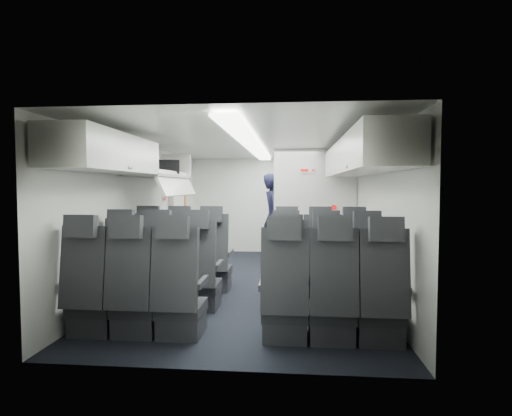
% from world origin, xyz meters
% --- Properties ---
extents(cabin_shell, '(3.41, 6.01, 2.16)m').
position_xyz_m(cabin_shell, '(0.00, 0.00, 1.12)').
color(cabin_shell, black).
rests_on(cabin_shell, ground).
extents(seat_row_front, '(3.33, 0.56, 1.24)m').
position_xyz_m(seat_row_front, '(-0.00, -0.53, 0.40)').
color(seat_row_front, '#252528').
rests_on(seat_row_front, cabin_shell).
extents(seat_row_mid, '(3.33, 0.56, 1.24)m').
position_xyz_m(seat_row_mid, '(-0.00, -1.43, 0.40)').
color(seat_row_mid, '#252528').
rests_on(seat_row_mid, cabin_shell).
extents(seat_row_rear, '(3.33, 0.56, 1.24)m').
position_xyz_m(seat_row_rear, '(-0.00, -2.33, 0.40)').
color(seat_row_rear, '#252528').
rests_on(seat_row_rear, cabin_shell).
extents(overhead_bin_left_rear, '(0.53, 1.80, 0.40)m').
position_xyz_m(overhead_bin_left_rear, '(-1.40, -2.00, 1.86)').
color(overhead_bin_left_rear, silver).
rests_on(overhead_bin_left_rear, cabin_shell).
extents(overhead_bin_left_front_open, '(0.64, 1.70, 0.72)m').
position_xyz_m(overhead_bin_left_front_open, '(-1.44, -0.25, 1.74)').
color(overhead_bin_left_front_open, '#9E9E93').
rests_on(overhead_bin_left_front_open, cabin_shell).
extents(overhead_bin_right_rear, '(0.53, 1.80, 0.40)m').
position_xyz_m(overhead_bin_right_rear, '(1.40, -2.00, 1.86)').
color(overhead_bin_right_rear, silver).
rests_on(overhead_bin_right_rear, cabin_shell).
extents(overhead_bin_right_front, '(0.53, 1.70, 0.40)m').
position_xyz_m(overhead_bin_right_front, '(1.40, -0.25, 1.86)').
color(overhead_bin_right_front, silver).
rests_on(overhead_bin_right_front, cabin_shell).
extents(bulkhead_partition, '(1.40, 0.15, 2.13)m').
position_xyz_m(bulkhead_partition, '(0.98, 0.80, 1.08)').
color(bulkhead_partition, white).
rests_on(bulkhead_partition, cabin_shell).
extents(galley_unit, '(0.85, 0.52, 1.90)m').
position_xyz_m(galley_unit, '(0.95, 2.72, 0.95)').
color(galley_unit, '#939399').
rests_on(galley_unit, cabin_shell).
extents(boarding_door, '(0.12, 1.27, 1.86)m').
position_xyz_m(boarding_door, '(-1.64, 1.55, 0.95)').
color(boarding_door, silver).
rests_on(boarding_door, cabin_shell).
extents(flight_attendant, '(0.52, 0.71, 1.77)m').
position_xyz_m(flight_attendant, '(0.23, 1.77, 0.89)').
color(flight_attendant, black).
rests_on(flight_attendant, ground).
extents(carry_on_bag, '(0.42, 0.34, 0.22)m').
position_xyz_m(carry_on_bag, '(-1.38, 0.08, 1.81)').
color(carry_on_bag, black).
rests_on(carry_on_bag, overhead_bin_left_front_open).
extents(papers, '(0.17, 0.12, 0.13)m').
position_xyz_m(papers, '(0.42, 1.72, 1.08)').
color(papers, white).
rests_on(papers, flight_attendant).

